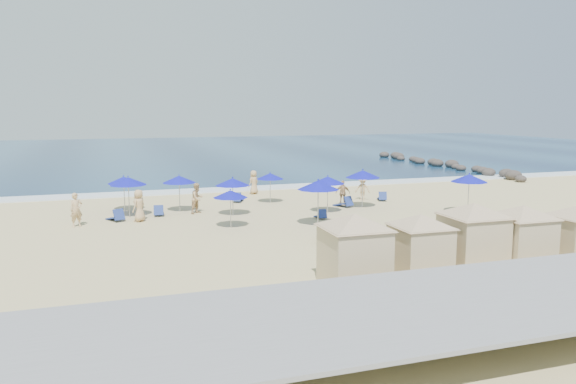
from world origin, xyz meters
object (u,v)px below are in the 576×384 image
(umbrella_6, at_px, (270,176))
(umbrella_7, at_px, (328,180))
(beachgoer_0, at_px, (76,210))
(cabana_4, at_px, (574,226))
(umbrella_1, at_px, (124,180))
(beachgoer_5, at_px, (139,206))
(umbrella_5, at_px, (318,185))
(beachgoer_3, at_px, (363,189))
(umbrella_2, at_px, (230,194))
(beachgoer_2, at_px, (343,193))
(cabana_1, at_px, (420,237))
(rock_jetty, at_px, (442,164))
(beachgoer_4, at_px, (254,182))
(umbrella_9, at_px, (469,178))
(cabana_0, at_px, (354,240))
(beachgoer_1, at_px, (197,198))
(umbrella_8, at_px, (363,174))
(umbrella_0, at_px, (128,181))
(cabana_2, at_px, (473,227))
(cabana_3, at_px, (522,228))
(trash_bin, at_px, (330,233))
(umbrella_3, at_px, (179,179))
(umbrella_4, at_px, (233,182))

(umbrella_6, relative_size, umbrella_7, 0.90)
(beachgoer_0, bearing_deg, cabana_4, -56.02)
(umbrella_1, height_order, beachgoer_5, umbrella_1)
(umbrella_5, distance_m, beachgoer_3, 9.57)
(umbrella_2, bearing_deg, beachgoer_5, 143.68)
(umbrella_1, xyz_separation_m, beachgoer_2, (13.99, -2.37, -1.14))
(cabana_4, bearing_deg, beachgoer_0, 146.07)
(cabana_1, bearing_deg, rock_jetty, 55.05)
(beachgoer_4, bearing_deg, umbrella_2, 38.68)
(beachgoer_0, xyz_separation_m, beachgoer_5, (3.36, 0.37, -0.01))
(cabana_1, distance_m, umbrella_6, 18.00)
(cabana_4, bearing_deg, umbrella_9, 78.09)
(cabana_0, xyz_separation_m, umbrella_1, (-7.33, 18.26, 0.28))
(umbrella_1, distance_m, umbrella_9, 21.46)
(beachgoer_1, bearing_deg, umbrella_9, -55.58)
(umbrella_1, relative_size, umbrella_5, 0.87)
(cabana_0, bearing_deg, cabana_4, 1.79)
(rock_jetty, distance_m, umbrella_8, 28.02)
(umbrella_0, xyz_separation_m, beachgoer_2, (13.81, -0.28, -1.32))
(cabana_2, xyz_separation_m, umbrella_9, (7.14, 10.03, 0.52))
(umbrella_0, height_order, umbrella_2, umbrella_0)
(cabana_1, height_order, beachgoer_4, cabana_1)
(cabana_2, distance_m, umbrella_6, 17.99)
(umbrella_0, height_order, umbrella_9, umbrella_9)
(cabana_4, xyz_separation_m, umbrella_6, (-8.26, 17.94, 0.40))
(umbrella_5, distance_m, umbrella_6, 8.11)
(rock_jetty, bearing_deg, cabana_0, -127.90)
(beachgoer_1, bearing_deg, cabana_3, -92.34)
(trash_bin, height_order, umbrella_7, umbrella_7)
(umbrella_0, bearing_deg, beachgoer_1, -2.24)
(umbrella_1, distance_m, umbrella_2, 8.82)
(rock_jetty, bearing_deg, cabana_4, -115.54)
(umbrella_1, height_order, umbrella_8, umbrella_8)
(umbrella_8, bearing_deg, cabana_4, -77.60)
(cabana_4, bearing_deg, cabana_0, -178.21)
(beachgoer_0, xyz_separation_m, beachgoer_3, (18.84, 3.13, -0.12))
(cabana_0, relative_size, umbrella_3, 1.99)
(cabana_0, xyz_separation_m, umbrella_9, (12.72, 10.61, 0.51))
(umbrella_0, bearing_deg, cabana_3, -47.03)
(umbrella_3, xyz_separation_m, umbrella_4, (2.87, -2.35, 0.01))
(umbrella_3, bearing_deg, umbrella_7, -20.97)
(cabana_4, relative_size, umbrella_2, 1.88)
(cabana_4, relative_size, umbrella_3, 1.71)
(umbrella_7, distance_m, beachgoer_4, 9.28)
(umbrella_1, bearing_deg, cabana_1, -60.24)
(umbrella_2, bearing_deg, trash_bin, -50.46)
(cabana_1, xyz_separation_m, umbrella_1, (-10.28, 17.98, 0.44))
(beachgoer_5, bearing_deg, cabana_0, 67.59)
(cabana_4, height_order, umbrella_6, cabana_4)
(beachgoer_2, bearing_deg, trash_bin, 98.46)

